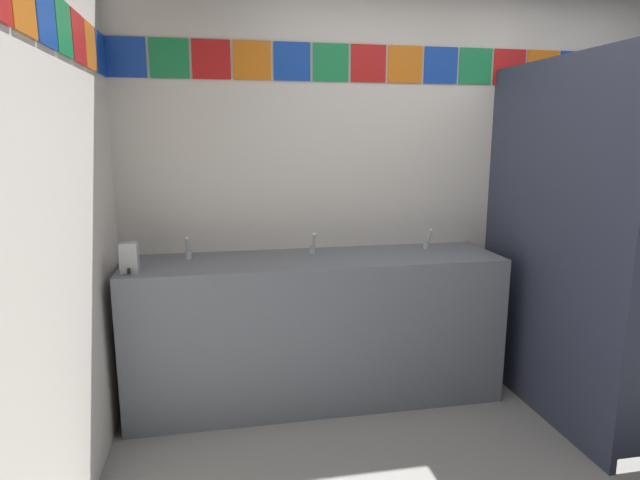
# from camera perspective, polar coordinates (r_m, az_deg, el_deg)

# --- Properties ---
(wall_back) EXTENTS (4.24, 0.09, 2.57)m
(wall_back) POSITION_cam_1_polar(r_m,az_deg,el_deg) (3.64, 13.82, 6.15)
(wall_back) COLOR silver
(wall_back) RESTS_ON ground_plane
(wall_side) EXTENTS (0.09, 3.06, 2.57)m
(wall_side) POSITION_cam_1_polar(r_m,az_deg,el_deg) (1.87, -30.83, 0.33)
(wall_side) COLOR silver
(wall_side) RESTS_ON ground_plane
(vanity_counter) EXTENTS (2.20, 0.55, 0.89)m
(vanity_counter) POSITION_cam_1_polar(r_m,az_deg,el_deg) (3.24, -0.46, -9.33)
(vanity_counter) COLOR slate
(vanity_counter) RESTS_ON ground_plane
(faucet_left) EXTENTS (0.04, 0.10, 0.14)m
(faucet_left) POSITION_cam_1_polar(r_m,az_deg,el_deg) (3.15, -14.04, -1.13)
(faucet_left) COLOR silver
(faucet_left) RESTS_ON vanity_counter
(faucet_center) EXTENTS (0.04, 0.10, 0.14)m
(faucet_center) POSITION_cam_1_polar(r_m,az_deg,el_deg) (3.19, -0.77, -0.63)
(faucet_center) COLOR silver
(faucet_center) RESTS_ON vanity_counter
(faucet_right) EXTENTS (0.04, 0.10, 0.14)m
(faucet_right) POSITION_cam_1_polar(r_m,az_deg,el_deg) (3.39, 11.52, -0.14)
(faucet_right) COLOR silver
(faucet_right) RESTS_ON vanity_counter
(soap_dispenser) EXTENTS (0.09, 0.09, 0.16)m
(soap_dispenser) POSITION_cam_1_polar(r_m,az_deg,el_deg) (2.93, -19.91, -1.84)
(soap_dispenser) COLOR #B7BABF
(soap_dispenser) RESTS_ON vanity_counter
(stall_divider) EXTENTS (0.92, 1.31, 2.01)m
(stall_divider) POSITION_cam_1_polar(r_m,az_deg,el_deg) (3.13, 28.45, -1.03)
(stall_divider) COLOR #33384C
(stall_divider) RESTS_ON ground_plane
(toilet) EXTENTS (0.39, 0.49, 0.74)m
(toilet) POSITION_cam_1_polar(r_m,az_deg,el_deg) (3.90, 26.49, -9.30)
(toilet) COLOR white
(toilet) RESTS_ON ground_plane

